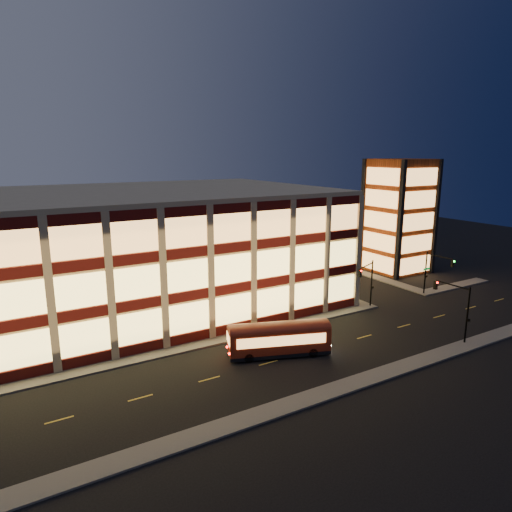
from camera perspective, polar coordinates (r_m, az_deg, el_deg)
ground at (r=46.39m, az=-6.77°, el=-11.44°), size 200.00×200.00×0.00m
sidewalk_office_south at (r=46.22m, az=-10.76°, el=-11.59°), size 54.00×2.00×0.15m
sidewalk_office_east at (r=71.15m, az=4.61°, el=-2.63°), size 2.00×30.00×0.15m
sidewalk_tower_south at (r=71.94m, az=23.39°, el=-3.50°), size 14.00×2.00×0.15m
sidewalk_tower_west at (r=77.84m, az=11.24°, el=-1.48°), size 2.00×30.00×0.15m
sidewalk_near at (r=36.19m, az=2.14°, el=-18.73°), size 100.00×2.00×0.15m
office_building at (r=58.64m, az=-16.36°, el=0.75°), size 50.45×30.45×14.50m
stair_tower at (r=76.84m, az=17.37°, el=4.77°), size 8.60×8.60×18.00m
traffic_signal_far at (r=57.21m, az=13.77°, el=-2.63°), size 3.79×1.87×6.00m
traffic_signal_right at (r=64.93m, az=21.46°, el=-1.33°), size 1.20×4.37×6.00m
traffic_signal_near at (r=51.20m, az=23.67°, el=-5.17°), size 0.32×4.45×6.00m
trolley_bus at (r=44.18m, az=2.88°, el=-10.08°), size 9.92×5.57×3.28m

